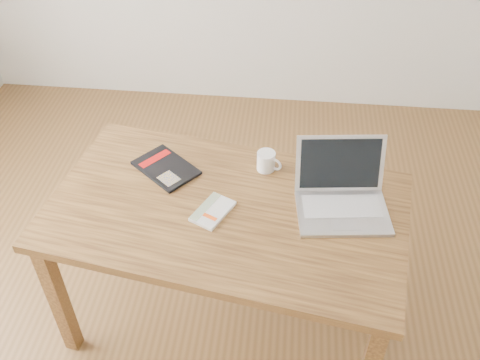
# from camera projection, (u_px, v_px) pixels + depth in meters

# --- Properties ---
(room) EXTENTS (4.04, 4.04, 2.70)m
(room) POSITION_uv_depth(u_px,v_px,m) (182.00, 78.00, 1.77)
(room) COLOR brown
(room) RESTS_ON ground
(desk) EXTENTS (1.56, 1.05, 0.75)m
(desk) POSITION_uv_depth(u_px,v_px,m) (227.00, 223.00, 2.23)
(desk) COLOR brown
(desk) RESTS_ON ground
(white_guidebook) EXTENTS (0.18, 0.21, 0.02)m
(white_guidebook) POSITION_uv_depth(u_px,v_px,m) (213.00, 211.00, 2.14)
(white_guidebook) COLOR silver
(white_guidebook) RESTS_ON desk
(black_guidebook) EXTENTS (0.33, 0.32, 0.01)m
(black_guidebook) POSITION_uv_depth(u_px,v_px,m) (166.00, 168.00, 2.35)
(black_guidebook) COLOR black
(black_guidebook) RESTS_ON desk
(laptop) EXTENTS (0.40, 0.37, 0.25)m
(laptop) POSITION_uv_depth(u_px,v_px,m) (342.00, 195.00, 2.15)
(laptop) COLOR silver
(laptop) RESTS_ON desk
(coffee_mug) EXTENTS (0.11, 0.08, 0.09)m
(coffee_mug) POSITION_uv_depth(u_px,v_px,m) (267.00, 161.00, 2.32)
(coffee_mug) COLOR white
(coffee_mug) RESTS_ON desk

